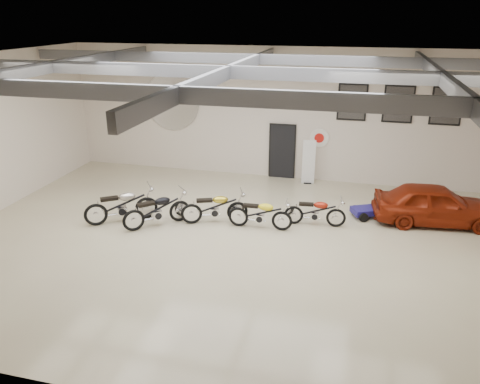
% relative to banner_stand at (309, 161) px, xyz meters
% --- Properties ---
extents(floor, '(16.00, 12.00, 0.01)m').
position_rel_banner_stand_xyz_m(floor, '(-1.59, -5.50, -0.88)').
color(floor, '#BFB692').
rests_on(floor, ground).
extents(ceiling, '(16.00, 12.00, 0.01)m').
position_rel_banner_stand_xyz_m(ceiling, '(-1.59, -5.50, 4.12)').
color(ceiling, gray).
rests_on(ceiling, back_wall).
extents(back_wall, '(16.00, 0.02, 5.00)m').
position_rel_banner_stand_xyz_m(back_wall, '(-1.59, 0.50, 1.62)').
color(back_wall, beige).
rests_on(back_wall, floor).
extents(ceiling_beams, '(15.80, 11.80, 0.32)m').
position_rel_banner_stand_xyz_m(ceiling_beams, '(-1.59, -5.50, 3.87)').
color(ceiling_beams, slate).
rests_on(ceiling_beams, ceiling).
extents(door, '(0.92, 0.08, 2.10)m').
position_rel_banner_stand_xyz_m(door, '(-1.09, 0.45, 0.17)').
color(door, black).
rests_on(door, back_wall).
extents(logo_plaque, '(2.30, 0.06, 1.16)m').
position_rel_banner_stand_xyz_m(logo_plaque, '(-5.59, 0.45, 1.92)').
color(logo_plaque, silver).
rests_on(logo_plaque, back_wall).
extents(poster_left, '(1.05, 0.08, 1.35)m').
position_rel_banner_stand_xyz_m(poster_left, '(1.41, 0.46, 2.22)').
color(poster_left, black).
rests_on(poster_left, back_wall).
extents(poster_mid, '(1.05, 0.08, 1.35)m').
position_rel_banner_stand_xyz_m(poster_mid, '(3.01, 0.46, 2.22)').
color(poster_mid, black).
rests_on(poster_mid, back_wall).
extents(poster_right, '(1.05, 0.08, 1.35)m').
position_rel_banner_stand_xyz_m(poster_right, '(4.61, 0.46, 2.22)').
color(poster_right, black).
rests_on(poster_right, back_wall).
extents(oil_sign, '(0.72, 0.10, 0.72)m').
position_rel_banner_stand_xyz_m(oil_sign, '(0.31, 0.45, 0.82)').
color(oil_sign, white).
rests_on(oil_sign, back_wall).
extents(banner_stand, '(0.50, 0.26, 1.76)m').
position_rel_banner_stand_xyz_m(banner_stand, '(0.00, 0.00, 0.00)').
color(banner_stand, white).
rests_on(banner_stand, floor).
extents(motorcycle_silver, '(2.21, 1.82, 1.15)m').
position_rel_banner_stand_xyz_m(motorcycle_silver, '(-5.23, -4.95, -0.31)').
color(motorcycle_silver, silver).
rests_on(motorcycle_silver, floor).
extents(motorcycle_black, '(1.98, 1.91, 1.09)m').
position_rel_banner_stand_xyz_m(motorcycle_black, '(-4.04, -4.95, -0.33)').
color(motorcycle_black, silver).
rests_on(motorcycle_black, floor).
extents(motorcycle_gold, '(2.13, 1.32, 1.06)m').
position_rel_banner_stand_xyz_m(motorcycle_gold, '(-2.41, -4.29, -0.35)').
color(motorcycle_gold, silver).
rests_on(motorcycle_gold, floor).
extents(motorcycle_yellow, '(1.92, 0.62, 1.00)m').
position_rel_banner_stand_xyz_m(motorcycle_yellow, '(-0.96, -4.35, -0.38)').
color(motorcycle_yellow, silver).
rests_on(motorcycle_yellow, floor).
extents(motorcycle_red, '(1.87, 0.70, 0.95)m').
position_rel_banner_stand_xyz_m(motorcycle_red, '(0.63, -3.74, -0.40)').
color(motorcycle_red, silver).
rests_on(motorcycle_red, floor).
extents(go_kart, '(1.80, 1.40, 0.60)m').
position_rel_banner_stand_xyz_m(go_kart, '(2.49, -2.55, -0.58)').
color(go_kart, navy).
rests_on(go_kart, floor).
extents(vintage_car, '(1.87, 3.84, 1.26)m').
position_rel_banner_stand_xyz_m(vintage_car, '(4.20, -2.66, -0.25)').
color(vintage_car, maroon).
rests_on(vintage_car, floor).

